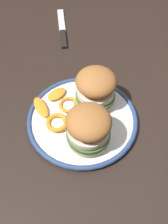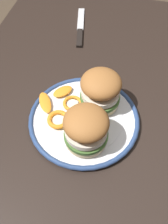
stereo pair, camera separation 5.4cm
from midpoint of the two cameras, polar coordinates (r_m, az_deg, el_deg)
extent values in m
plane|color=#4C3D2D|center=(1.35, 0.35, -17.54)|extent=(8.00, 8.00, 0.00)
cube|color=black|center=(0.69, 0.65, 1.92)|extent=(1.10, 0.83, 0.03)
cube|color=black|center=(1.35, -13.43, 9.35)|extent=(0.06, 0.06, 0.72)
cube|color=black|center=(1.34, 17.32, 7.67)|extent=(0.06, 0.06, 0.72)
cylinder|color=white|center=(0.64, -2.42, -1.94)|extent=(0.26, 0.26, 0.01)
torus|color=navy|center=(0.63, -2.44, -1.64)|extent=(0.28, 0.28, 0.01)
cylinder|color=white|center=(0.63, -2.44, -1.59)|extent=(0.20, 0.20, 0.00)
cylinder|color=beige|center=(0.65, 0.96, 2.95)|extent=(0.10, 0.10, 0.02)
cylinder|color=#477033|center=(0.64, 0.98, 3.74)|extent=(0.10, 0.10, 0.01)
cylinder|color=#BC3828|center=(0.63, 0.99, 4.20)|extent=(0.09, 0.09, 0.01)
cylinder|color=silver|center=(0.63, 1.00, 4.79)|extent=(0.10, 0.10, 0.01)
ellipsoid|color=#A36633|center=(0.60, 1.05, 6.84)|extent=(0.11, 0.11, 0.05)
cylinder|color=beige|center=(0.58, -1.25, -5.95)|extent=(0.10, 0.10, 0.02)
cylinder|color=#477033|center=(0.57, -1.27, -5.25)|extent=(0.10, 0.10, 0.01)
cylinder|color=#BC3828|center=(0.57, -1.28, -4.83)|extent=(0.09, 0.09, 0.01)
cylinder|color=silver|center=(0.56, -1.30, -4.30)|extent=(0.10, 0.10, 0.01)
ellipsoid|color=#A36633|center=(0.53, -1.37, -2.43)|extent=(0.13, 0.13, 0.05)
torus|color=orange|center=(0.62, -8.30, -2.59)|extent=(0.08, 0.08, 0.01)
cylinder|color=#F4E5C6|center=(0.62, -8.25, -2.80)|extent=(0.03, 0.03, 0.00)
ellipsoid|color=orange|center=(0.65, -11.87, 0.95)|extent=(0.08, 0.06, 0.01)
ellipsoid|color=orange|center=(0.67, -8.25, 3.97)|extent=(0.06, 0.06, 0.01)
torus|color=orange|center=(0.65, -5.56, 1.52)|extent=(0.07, 0.07, 0.01)
cylinder|color=#F4E5C6|center=(0.65, -5.54, 1.36)|extent=(0.03, 0.03, 0.00)
cube|color=silver|center=(0.96, -6.69, 20.15)|extent=(0.13, 0.05, 0.01)
cube|color=black|center=(0.87, -6.31, 16.15)|extent=(0.09, 0.03, 0.01)
camera|label=1|loc=(0.03, -92.54, -3.50)|focal=39.75mm
camera|label=2|loc=(0.03, 87.46, 3.50)|focal=39.75mm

